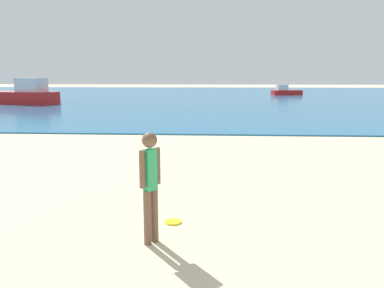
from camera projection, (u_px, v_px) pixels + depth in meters
water at (213, 96)px, 44.88m from camera, size 160.00×60.00×0.06m
person_standing at (150, 181)px, 5.39m from camera, size 0.26×0.31×1.60m
frisbee at (173, 222)px, 6.30m from camera, size 0.27×0.27×0.03m
boat_near at (23, 95)px, 31.47m from camera, size 6.44×3.59×2.09m
boat_far at (286, 91)px, 45.60m from camera, size 3.69×2.02×1.20m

